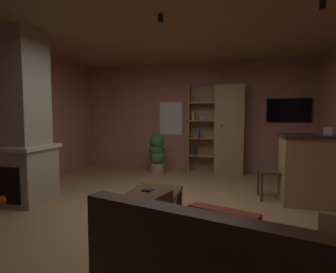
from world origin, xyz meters
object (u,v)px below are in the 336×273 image
Objects in this scene: stone_fireplace at (19,126)px; bookshelf_cabinet at (225,130)px; tissue_box at (328,131)px; coffee_table at (154,198)px; dining_chair at (277,167)px; table_book_0 at (148,190)px; kitchen_bar_counter at (327,170)px; wall_mounted_tv at (289,110)px; potted_floor_plant at (157,152)px.

bookshelf_cabinet is at bearing 43.15° from stone_fireplace.
bookshelf_cabinet is at bearing 128.93° from tissue_box.
coffee_table is (2.32, -0.36, -0.87)m from stone_fireplace.
stone_fireplace is 3.85× the size of coffee_table.
dining_chair is at bearing -64.28° from bookshelf_cabinet.
stone_fireplace is at bearing 170.17° from table_book_0.
coffee_table is at bearing -103.53° from bookshelf_cabinet.
bookshelf_cabinet reaches higher than table_book_0.
table_book_0 is at bearing -139.94° from dining_chair.
kitchen_bar_counter is 1.42× the size of wall_mounted_tv.
potted_floor_plant reaches higher than dining_chair.
table_book_0 is 0.14× the size of dining_chair.
tissue_box reaches higher than table_book_0.
stone_fireplace is at bearing -164.88° from dining_chair.
stone_fireplace is 2.77× the size of wall_mounted_tv.
kitchen_bar_counter reaches higher than dining_chair.
stone_fireplace is at bearing -120.64° from potted_floor_plant.
dining_chair is at bearing 170.52° from tissue_box.
wall_mounted_tv reaches higher than tissue_box.
bookshelf_cabinet is 1.70m from potted_floor_plant.
dining_chair is 2.88m from potted_floor_plant.
table_book_0 reaches higher than coffee_table.
wall_mounted_tv is (2.28, 3.51, 1.06)m from table_book_0.
coffee_table is at bearing -8.80° from stone_fireplace.
kitchen_bar_counter is at bearing 28.86° from coffee_table.
table_book_0 is 2.28m from dining_chair.
wall_mounted_tv is at bearing 34.62° from stone_fireplace.
kitchen_bar_counter is at bearing 28.66° from table_book_0.
bookshelf_cabinet reaches higher than kitchen_bar_counter.
tissue_box is 0.13× the size of dining_chair.
bookshelf_cabinet is at bearing -171.55° from wall_mounted_tv.
stone_fireplace is at bearing -168.59° from kitchen_bar_counter.
bookshelf_cabinet reaches higher than dining_chair.
tissue_box is 2.19m from wall_mounted_tv.
potted_floor_plant is (1.52, 2.57, -0.70)m from stone_fireplace.
wall_mounted_tv is (2.20, 3.48, 1.16)m from coffee_table.
coffee_table is at bearing 21.90° from table_book_0.
dining_chair is (1.74, 1.47, 0.09)m from table_book_0.
kitchen_bar_counter is 10.73× the size of table_book_0.
kitchen_bar_counter reaches higher than coffee_table.
kitchen_bar_counter is 2.71m from coffee_table.
stone_fireplace is 4.78m from tissue_box.
coffee_table is at bearing -74.77° from potted_floor_plant.
kitchen_bar_counter reaches higher than potted_floor_plant.
table_book_0 is at bearing -104.63° from bookshelf_cabinet.
coffee_table is 3.04m from potted_floor_plant.
potted_floor_plant is 0.99× the size of wall_mounted_tv.
table_book_0 is at bearing -9.83° from stone_fireplace.
wall_mounted_tv is (-0.17, 2.18, 0.95)m from kitchen_bar_counter.
potted_floor_plant is (-2.47, 1.49, -0.02)m from dining_chair.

